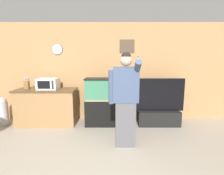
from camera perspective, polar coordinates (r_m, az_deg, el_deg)
The scene contains 8 objects.
wall_back_paneled at distance 4.78m, azimuth -4.59°, elevation 4.99°, with size 10.00×0.08×2.60m.
counter_island at distance 4.75m, azimuth -20.59°, elevation -5.94°, with size 1.49×0.62×0.92m.
microwave at distance 4.64m, azimuth -20.24°, elevation 1.17°, with size 0.48×0.38×0.27m.
knife_block at distance 4.86m, azimuth -26.20°, elevation 0.85°, with size 0.11×0.09×0.31m.
aquarium_on_stand at distance 4.41m, azimuth -2.92°, elevation -4.67°, with size 0.91×0.45×1.19m.
tv_on_stand at distance 4.60m, azimuth 14.82°, elevation -7.61°, with size 1.25×0.40×1.19m.
person_standing at distance 3.28m, azimuth 4.18°, elevation -3.63°, with size 0.56×0.43×1.79m.
trash_bin at distance 5.26m, azimuth -32.21°, elevation -6.41°, with size 0.25×0.25×0.71m.
Camera 1 is at (0.37, -2.03, 1.68)m, focal length 28.00 mm.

